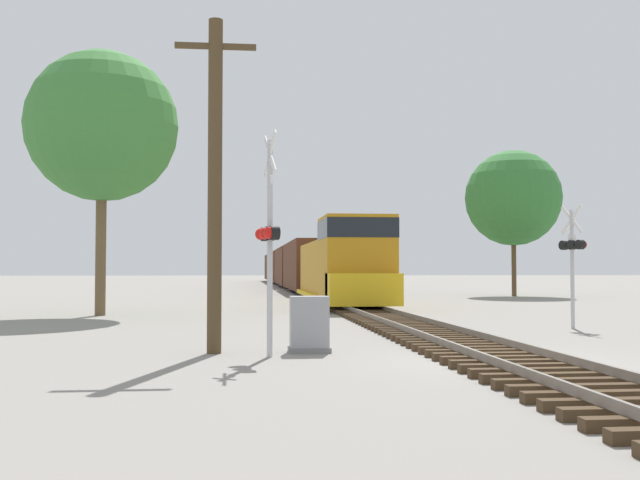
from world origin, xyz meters
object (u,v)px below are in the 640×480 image
at_px(crossing_signal_far, 573,251).
at_px(utility_pole, 215,180).
at_px(tree_far_right, 102,127).
at_px(relay_cabinet, 309,325).
at_px(freight_train, 293,267).
at_px(tree_mid_background, 513,198).
at_px(crossing_signal_near, 269,235).

bearing_deg(crossing_signal_far, utility_pole, 99.12).
xyz_separation_m(utility_pole, tree_far_right, (-4.99, 13.94, 3.75)).
distance_m(relay_cabinet, tree_far_right, 17.14).
bearing_deg(crossing_signal_far, freight_train, -13.06).
distance_m(crossing_signal_far, relay_cabinet, 10.65).
distance_m(utility_pole, tree_mid_background, 38.24).
bearing_deg(crossing_signal_far, tree_mid_background, -35.65).
bearing_deg(crossing_signal_near, utility_pole, -138.10).
relative_size(crossing_signal_far, utility_pole, 0.52).
distance_m(utility_pole, tree_far_right, 15.27).
height_order(crossing_signal_near, crossing_signal_far, crossing_signal_near).
bearing_deg(freight_train, relay_cabinet, -93.58).
height_order(crossing_signal_near, relay_cabinet, crossing_signal_near).
height_order(utility_pole, tree_far_right, tree_far_right).
height_order(freight_train, tree_far_right, tree_far_right).
relative_size(crossing_signal_near, tree_mid_background, 0.47).
bearing_deg(tree_mid_background, utility_pole, -120.21).
xyz_separation_m(freight_train, tree_far_right, (-10.72, -44.14, 5.54)).
xyz_separation_m(crossing_signal_far, tree_mid_background, (8.31, 27.22, 4.32)).
xyz_separation_m(crossing_signal_near, tree_far_right, (-6.15, 14.74, 4.99)).
relative_size(freight_train, tree_mid_background, 8.81).
relative_size(freight_train, crossing_signal_near, 18.55).
xyz_separation_m(freight_train, relay_cabinet, (-3.64, -58.11, -1.41)).
relative_size(crossing_signal_far, tree_mid_background, 0.39).
relative_size(relay_cabinet, tree_far_right, 0.12).
relative_size(crossing_signal_near, tree_far_right, 0.45).
relative_size(crossing_signal_far, relay_cabinet, 3.10).
relative_size(utility_pole, tree_far_right, 0.70).
height_order(freight_train, crossing_signal_near, crossing_signal_near).
bearing_deg(relay_cabinet, crossing_signal_far, 33.28).
xyz_separation_m(crossing_signal_far, tree_far_right, (-15.86, 8.21, 5.16)).
distance_m(freight_train, crossing_signal_near, 59.06).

